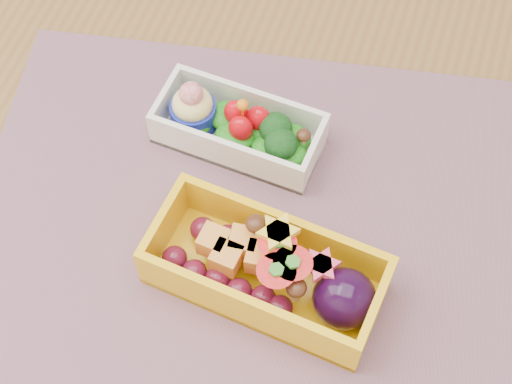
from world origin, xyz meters
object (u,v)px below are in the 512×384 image
(bento_yellow, at_px, (271,271))
(bento_white, at_px, (238,128))
(table, at_px, (256,290))
(placemat, at_px, (246,217))

(bento_yellow, bearing_deg, bento_white, 125.22)
(bento_white, bearing_deg, table, -58.47)
(table, bearing_deg, placemat, 128.16)
(placemat, distance_m, bento_yellow, 0.07)
(table, xyz_separation_m, bento_yellow, (0.02, -0.03, 0.13))
(table, distance_m, bento_white, 0.16)
(table, bearing_deg, bento_yellow, -56.34)
(table, distance_m, bento_yellow, 0.14)
(placemat, relative_size, bento_white, 3.08)
(placemat, height_order, bento_yellow, bento_yellow)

